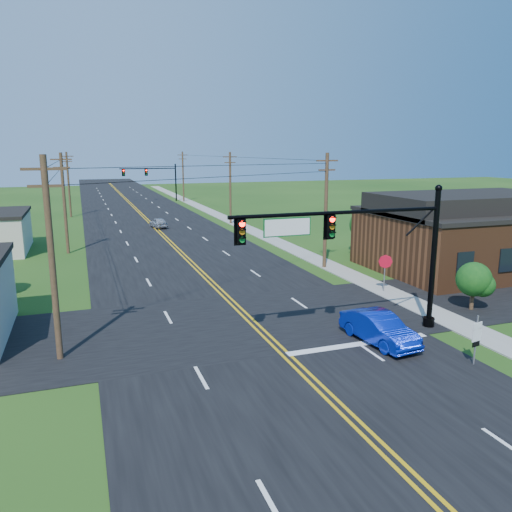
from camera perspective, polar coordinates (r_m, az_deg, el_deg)
name	(u,v)px	position (r m, az deg, el deg)	size (l,w,h in m)	color
ground	(364,438)	(17.60, 12.25, -19.64)	(260.00, 260.00, 0.00)	#1B3F12
road_main	(151,225)	(63.80, -11.91, 3.46)	(16.00, 220.00, 0.04)	black
road_cross	(247,321)	(27.50, -1.01, -7.43)	(70.00, 10.00, 0.04)	black
sidewalk	(257,233)	(56.57, 0.09, 2.68)	(2.00, 160.00, 0.08)	gray
signal_mast_main	(358,244)	(24.52, 11.63, 1.38)	(11.30, 0.60, 7.48)	black
signal_mast_far	(152,177)	(93.59, -11.83, 8.87)	(10.98, 0.60, 7.48)	black
brick_building	(466,240)	(42.17, 22.86, 1.74)	(14.20, 11.20, 4.70)	#593019
utility_pole_left_a	(51,256)	(23.08, -22.34, 0.00)	(1.80, 0.28, 9.00)	#392C1A
utility_pole_left_b	(64,201)	(47.84, -21.06, 5.85)	(1.80, 0.28, 9.00)	#392C1A
utility_pole_left_c	(69,183)	(74.76, -20.63, 7.79)	(1.80, 0.28, 9.00)	#392C1A
utility_pole_right_a	(326,209)	(39.26, 7.98, 5.36)	(1.80, 0.28, 9.00)	#392C1A
utility_pole_right_b	(230,187)	(63.38, -2.96, 7.92)	(1.80, 0.28, 9.00)	#392C1A
utility_pole_right_c	(183,176)	(92.49, -8.33, 9.07)	(1.80, 0.28, 9.00)	#392C1A
tree_right_back	(366,225)	(46.03, 12.49, 3.49)	(3.00, 3.00, 4.10)	#392C1A
shrub_corner	(474,279)	(31.48, 23.63, -2.47)	(2.00, 2.00, 2.86)	#392C1A
blue_car	(379,329)	(24.97, 13.88, -8.09)	(1.56, 4.47, 1.47)	#071DA2
distant_car	(158,223)	(61.38, -11.11, 3.72)	(1.43, 3.55, 1.21)	#ABABB0
route_sign	(476,337)	(23.68, 23.89, -8.41)	(0.56, 0.14, 2.26)	slate
stop_sign	(385,265)	(33.58, 14.54, -1.04)	(0.84, 0.40, 2.52)	slate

